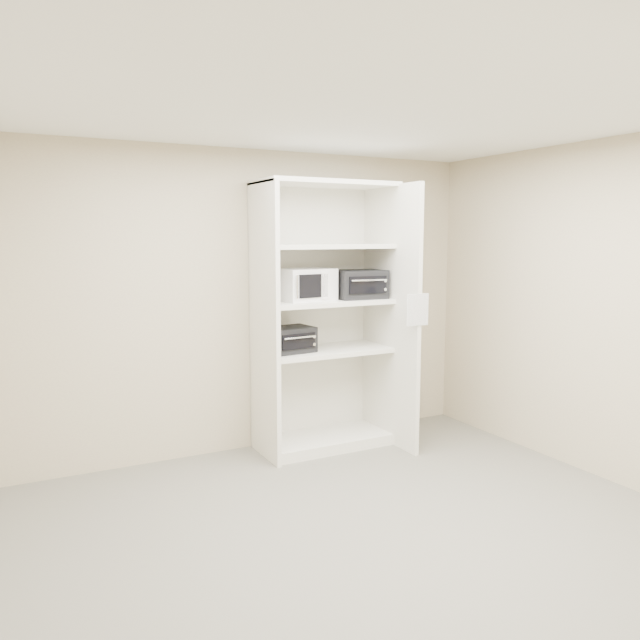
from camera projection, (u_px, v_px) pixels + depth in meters
name	position (u px, v px, depth m)	size (l,w,h in m)	color
floor	(363.00, 538.00, 4.04)	(4.50, 4.00, 0.01)	#6B675C
ceiling	(368.00, 107.00, 3.68)	(4.50, 4.00, 0.01)	white
wall_back	(249.00, 302.00, 5.62)	(4.50, 0.02, 2.70)	#C2B792
wall_right	(609.00, 312.00, 4.89)	(0.02, 4.00, 2.70)	#C2B792
shelving_unit	(329.00, 325.00, 5.69)	(1.24, 0.92, 2.42)	silver
microwave	(305.00, 284.00, 5.57)	(0.47, 0.36, 0.28)	white
toaster_oven_upper	(359.00, 284.00, 5.73)	(0.45, 0.34, 0.26)	black
toaster_oven_lower	(289.00, 339.00, 5.52)	(0.40, 0.30, 0.22)	black
paper_sign	(418.00, 310.00, 5.35)	(0.21, 0.01, 0.27)	white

